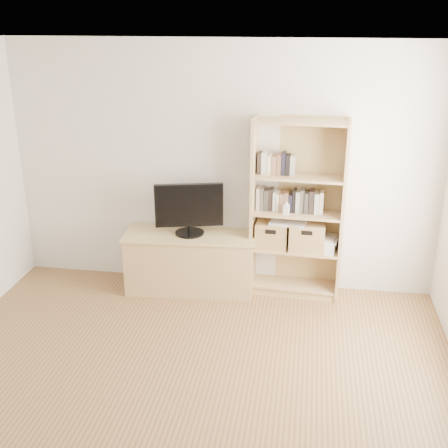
% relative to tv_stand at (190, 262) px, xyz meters
% --- Properties ---
extents(floor, '(4.50, 5.00, 0.01)m').
position_rel_tv_stand_xyz_m(floor, '(0.30, -2.25, -0.31)').
color(floor, brown).
rests_on(floor, ground).
extents(back_wall, '(4.50, 0.02, 2.60)m').
position_rel_tv_stand_xyz_m(back_wall, '(0.30, 0.25, 0.99)').
color(back_wall, silver).
rests_on(back_wall, floor).
extents(ceiling, '(4.50, 5.00, 0.01)m').
position_rel_tv_stand_xyz_m(ceiling, '(0.30, -2.25, 2.29)').
color(ceiling, white).
rests_on(ceiling, back_wall).
extents(tv_stand, '(1.37, 0.60, 0.62)m').
position_rel_tv_stand_xyz_m(tv_stand, '(0.00, 0.00, 0.00)').
color(tv_stand, '#A98456').
rests_on(tv_stand, floor).
extents(bookshelf, '(0.95, 0.39, 1.88)m').
position_rel_tv_stand_xyz_m(bookshelf, '(1.11, 0.09, 0.63)').
color(bookshelf, '#A98456').
rests_on(bookshelf, floor).
extents(television, '(0.70, 0.23, 0.55)m').
position_rel_tv_stand_xyz_m(television, '(0.00, 0.00, 0.61)').
color(television, black).
rests_on(television, tv_stand).
extents(books_row_mid, '(0.83, 0.21, 0.22)m').
position_rel_tv_stand_xyz_m(books_row_mid, '(1.11, 0.11, 0.72)').
color(books_row_mid, '#9D9486').
rests_on(books_row_mid, bookshelf).
extents(books_row_upper, '(0.38, 0.15, 0.20)m').
position_rel_tv_stand_xyz_m(books_row_upper, '(0.90, 0.12, 1.09)').
color(books_row_upper, '#9D9486').
rests_on(books_row_upper, bookshelf).
extents(baby_monitor, '(0.06, 0.05, 0.11)m').
position_rel_tv_stand_xyz_m(baby_monitor, '(1.00, -0.01, 0.66)').
color(baby_monitor, white).
rests_on(baby_monitor, bookshelf).
extents(basket_left, '(0.34, 0.28, 0.27)m').
position_rel_tv_stand_xyz_m(basket_left, '(0.86, 0.09, 0.35)').
color(basket_left, olive).
rests_on(basket_left, bookshelf).
extents(basket_right, '(0.37, 0.30, 0.29)m').
position_rel_tv_stand_xyz_m(basket_right, '(1.22, 0.07, 0.36)').
color(basket_right, olive).
rests_on(basket_right, bookshelf).
extents(laptop, '(0.40, 0.31, 0.03)m').
position_rel_tv_stand_xyz_m(laptop, '(1.03, 0.08, 0.50)').
color(laptop, white).
rests_on(laptop, basket_left).
extents(magazine_stack, '(0.23, 0.29, 0.12)m').
position_rel_tv_stand_xyz_m(magazine_stack, '(1.43, 0.06, 0.27)').
color(magazine_stack, beige).
rests_on(magazine_stack, bookshelf).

